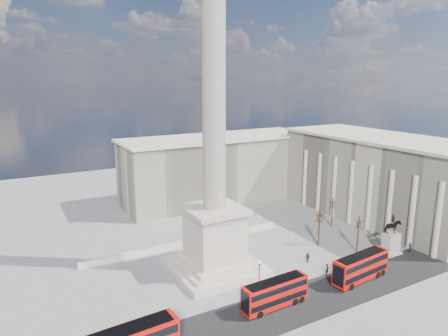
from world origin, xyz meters
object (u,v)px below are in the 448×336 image
(red_bus_c, at_px, (361,267))
(pedestrian_crossing, at_px, (308,258))
(pedestrian_walking, at_px, (327,269))
(pedestrian_standing, at_px, (410,248))
(equestrian_statue, at_px, (391,240))
(red_bus_b, at_px, (275,293))
(victorian_lamp, at_px, (259,276))
(nelsons_column, at_px, (214,195))

(red_bus_c, relative_size, pedestrian_crossing, 5.81)
(pedestrian_walking, height_order, pedestrian_standing, pedestrian_walking)
(equestrian_statue, xyz_separation_m, pedestrian_crossing, (-15.44, 4.50, -1.64))
(red_bus_b, xyz_separation_m, equestrian_statue, (28.56, 3.89, 0.45))
(victorian_lamp, distance_m, pedestrian_crossing, 14.70)
(red_bus_b, height_order, victorian_lamp, victorian_lamp)
(pedestrian_crossing, bearing_deg, pedestrian_standing, -113.72)
(red_bus_b, bearing_deg, equestrian_statue, 5.87)
(red_bus_c, bearing_deg, equestrian_statue, 13.73)
(victorian_lamp, distance_m, pedestrian_standing, 32.70)
(nelsons_column, relative_size, pedestrian_walking, 25.93)
(nelsons_column, relative_size, pedestrian_crossing, 26.77)
(nelsons_column, bearing_deg, pedestrian_standing, -18.60)
(victorian_lamp, bearing_deg, equestrian_statue, 1.14)
(pedestrian_walking, bearing_deg, red_bus_b, 167.96)
(nelsons_column, distance_m, pedestrian_standing, 38.00)
(red_bus_c, bearing_deg, pedestrian_standing, 5.15)
(nelsons_column, height_order, pedestrian_crossing, nelsons_column)
(red_bus_c, bearing_deg, pedestrian_crossing, 104.00)
(red_bus_b, xyz_separation_m, pedestrian_walking, (12.92, 3.44, -1.16))
(red_bus_b, distance_m, victorian_lamp, 3.57)
(equestrian_statue, height_order, pedestrian_walking, equestrian_statue)
(red_bus_b, bearing_deg, nelsons_column, 96.31)
(pedestrian_standing, bearing_deg, equestrian_statue, -48.18)
(nelsons_column, relative_size, equestrian_statue, 6.65)
(nelsons_column, xyz_separation_m, pedestrian_crossing, (15.15, -5.69, -11.99))
(red_bus_c, height_order, pedestrian_walking, red_bus_c)
(red_bus_c, distance_m, pedestrian_walking, 5.22)
(victorian_lamp, height_order, pedestrian_crossing, victorian_lamp)
(equestrian_statue, distance_m, pedestrian_standing, 4.16)
(victorian_lamp, relative_size, equestrian_statue, 0.76)
(victorian_lamp, xyz_separation_m, pedestrian_walking, (13.38, 0.12, -2.40))
(red_bus_c, height_order, equestrian_statue, equestrian_statue)
(pedestrian_walking, relative_size, pedestrian_standing, 1.06)
(red_bus_b, height_order, pedestrian_standing, red_bus_b)
(red_bus_b, distance_m, equestrian_statue, 28.83)
(nelsons_column, xyz_separation_m, pedestrian_walking, (14.95, -10.64, -11.96))
(nelsons_column, relative_size, red_bus_b, 4.97)
(equestrian_statue, xyz_separation_m, pedestrian_walking, (-15.64, -0.45, -1.61))
(nelsons_column, distance_m, pedestrian_crossing, 20.14)
(equestrian_statue, relative_size, pedestrian_standing, 4.14)
(red_bus_b, distance_m, pedestrian_walking, 13.42)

